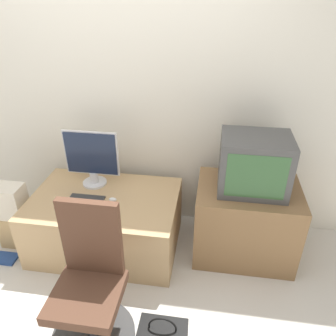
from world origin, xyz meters
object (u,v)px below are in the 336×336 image
(mouse, at_px, (113,200))
(book, at_px, (4,258))
(cardboard_box_lower, at_px, (18,229))
(main_monitor, at_px, (92,158))
(office_chair, at_px, (90,290))
(crt_tv, at_px, (254,164))
(keyboard, at_px, (87,199))

(mouse, distance_m, book, 1.12)
(mouse, distance_m, cardboard_box_lower, 0.98)
(main_monitor, xyz_separation_m, cardboard_box_lower, (-0.66, -0.30, -0.62))
(mouse, relative_size, office_chair, 0.06)
(crt_tv, height_order, book, crt_tv)
(main_monitor, distance_m, cardboard_box_lower, 0.96)
(office_chair, xyz_separation_m, cardboard_box_lower, (-0.99, 0.74, -0.24))
(office_chair, bearing_deg, keyboard, 111.19)
(book, bearing_deg, mouse, 16.92)
(mouse, height_order, office_chair, office_chair)
(crt_tv, relative_size, office_chair, 0.53)
(cardboard_box_lower, relative_size, book, 1.33)
(mouse, relative_size, book, 0.28)
(keyboard, relative_size, book, 1.27)
(main_monitor, relative_size, crt_tv, 0.97)
(crt_tv, bearing_deg, cardboard_box_lower, -174.42)
(keyboard, bearing_deg, main_monitor, 93.81)
(crt_tv, height_order, office_chair, crt_tv)
(crt_tv, relative_size, cardboard_box_lower, 1.70)
(mouse, height_order, book, mouse)
(main_monitor, bearing_deg, crt_tv, -4.38)
(office_chair, bearing_deg, main_monitor, 107.27)
(mouse, relative_size, cardboard_box_lower, 0.21)
(keyboard, distance_m, office_chair, 0.86)
(book, bearing_deg, keyboard, 21.55)
(keyboard, distance_m, cardboard_box_lower, 0.78)
(keyboard, distance_m, book, 0.93)
(main_monitor, bearing_deg, book, -142.77)
(keyboard, xyz_separation_m, book, (-0.72, -0.28, -0.51))
(crt_tv, xyz_separation_m, book, (-2.06, -0.43, -0.88))
(mouse, height_order, cardboard_box_lower, mouse)
(keyboard, height_order, book, keyboard)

